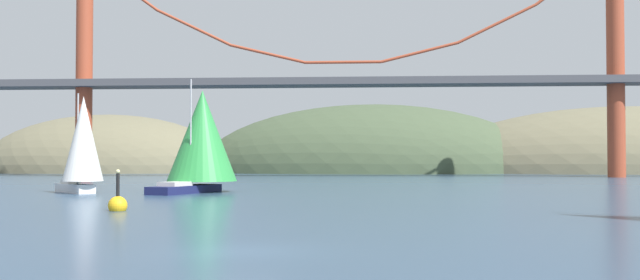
{
  "coord_description": "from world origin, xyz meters",
  "views": [
    {
      "loc": [
        4.01,
        -22.65,
        2.99
      ],
      "look_at": [
        0.0,
        37.03,
        4.6
      ],
      "focal_mm": 39.59,
      "sensor_mm": 36.0,
      "label": 1
    }
  ],
  "objects": [
    {
      "name": "ground_plane",
      "position": [
        0.0,
        0.0,
        0.0
      ],
      "size": [
        360.0,
        360.0,
        0.0
      ],
      "primitive_type": "plane",
      "color": "#2D4760"
    },
    {
      "name": "headland_center",
      "position": [
        5.0,
        135.0,
        0.0
      ],
      "size": [
        77.71,
        44.0,
        30.27
      ],
      "primitive_type": "ellipsoid",
      "color": "#425138",
      "rests_on": "ground_plane"
    },
    {
      "name": "suspension_bridge",
      "position": [
        0.0,
        95.0,
        17.17
      ],
      "size": [
        125.04,
        6.0,
        37.88
      ],
      "color": "#A34228",
      "rests_on": "ground_plane"
    },
    {
      "name": "headland_right",
      "position": [
        60.0,
        135.0,
        0.0
      ],
      "size": [
        87.26,
        44.0,
        28.88
      ],
      "primitive_type": "ellipsoid",
      "color": "#6B664C",
      "rests_on": "ground_plane"
    },
    {
      "name": "headland_left",
      "position": [
        -55.0,
        135.0,
        0.0
      ],
      "size": [
        57.6,
        44.0,
        26.24
      ],
      "primitive_type": "ellipsoid",
      "color": "#6B664C",
      "rests_on": "ground_plane"
    },
    {
      "name": "sailboat_white_mainsail",
      "position": [
        -20.64,
        36.9,
        4.41
      ],
      "size": [
        6.31,
        6.51,
        8.78
      ],
      "color": "white",
      "rests_on": "ground_plane"
    },
    {
      "name": "sailboat_green_sail",
      "position": [
        -11.05,
        40.51,
        4.91
      ],
      "size": [
        8.07,
        10.95,
        10.08
      ],
      "color": "#191E4C",
      "rests_on": "ground_plane"
    },
    {
      "name": "channel_buoy",
      "position": [
        -10.37,
        17.19,
        0.37
      ],
      "size": [
        1.1,
        1.1,
        2.64
      ],
      "color": "gold",
      "rests_on": "ground_plane"
    }
  ]
}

